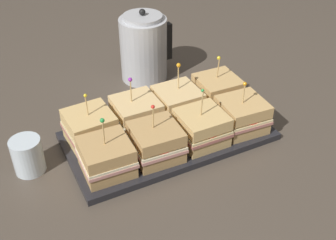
{
  "coord_description": "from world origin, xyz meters",
  "views": [
    {
      "loc": [
        -0.4,
        -0.8,
        0.71
      ],
      "look_at": [
        0.0,
        0.0,
        0.06
      ],
      "focal_mm": 45.0,
      "sensor_mm": 36.0,
      "label": 1
    }
  ],
  "objects_px": {
    "sandwich_front_center_right": "(202,128)",
    "sandwich_front_far_right": "(242,115)",
    "sandwich_back_center_left": "(136,114)",
    "kettle_steel": "(144,48)",
    "drinking_glass": "(28,156)",
    "sandwich_back_center_right": "(178,103)",
    "serving_platter": "(168,136)",
    "sandwich_back_far_left": "(90,128)",
    "sandwich_front_center_left": "(156,142)",
    "sandwich_back_far_right": "(217,91)",
    "sandwich_front_far_left": "(106,157)"
  },
  "relations": [
    {
      "from": "sandwich_back_far_right",
      "to": "kettle_steel",
      "type": "bearing_deg",
      "value": 113.02
    },
    {
      "from": "sandwich_back_far_right",
      "to": "drinking_glass",
      "type": "distance_m",
      "value": 0.55
    },
    {
      "from": "sandwich_front_center_left",
      "to": "drinking_glass",
      "type": "relative_size",
      "value": 1.65
    },
    {
      "from": "sandwich_back_far_left",
      "to": "sandwich_front_center_left",
      "type": "bearing_deg",
      "value": -45.75
    },
    {
      "from": "sandwich_front_center_right",
      "to": "drinking_glass",
      "type": "distance_m",
      "value": 0.43
    },
    {
      "from": "sandwich_back_far_left",
      "to": "sandwich_front_center_right",
      "type": "bearing_deg",
      "value": -26.69
    },
    {
      "from": "sandwich_front_center_right",
      "to": "sandwich_back_center_right",
      "type": "height_order",
      "value": "same"
    },
    {
      "from": "drinking_glass",
      "to": "sandwich_front_center_left",
      "type": "bearing_deg",
      "value": -20.62
    },
    {
      "from": "sandwich_front_far_left",
      "to": "sandwich_back_far_right",
      "type": "distance_m",
      "value": 0.41
    },
    {
      "from": "serving_platter",
      "to": "sandwich_back_far_right",
      "type": "xyz_separation_m",
      "value": [
        0.19,
        0.07,
        0.05
      ]
    },
    {
      "from": "sandwich_back_center_right",
      "to": "kettle_steel",
      "type": "relative_size",
      "value": 0.69
    },
    {
      "from": "sandwich_front_center_right",
      "to": "serving_platter",
      "type": "bearing_deg",
      "value": 133.69
    },
    {
      "from": "sandwich_back_far_right",
      "to": "kettle_steel",
      "type": "relative_size",
      "value": 0.65
    },
    {
      "from": "kettle_steel",
      "to": "drinking_glass",
      "type": "height_order",
      "value": "kettle_steel"
    },
    {
      "from": "sandwich_front_center_right",
      "to": "drinking_glass",
      "type": "bearing_deg",
      "value": 165.52
    },
    {
      "from": "sandwich_back_center_right",
      "to": "kettle_steel",
      "type": "distance_m",
      "value": 0.27
    },
    {
      "from": "sandwich_back_center_right",
      "to": "drinking_glass",
      "type": "bearing_deg",
      "value": -177.36
    },
    {
      "from": "serving_platter",
      "to": "kettle_steel",
      "type": "bearing_deg",
      "value": 76.31
    },
    {
      "from": "sandwich_front_far_right",
      "to": "kettle_steel",
      "type": "height_order",
      "value": "kettle_steel"
    },
    {
      "from": "sandwich_front_far_left",
      "to": "sandwich_front_center_right",
      "type": "xyz_separation_m",
      "value": [
        0.26,
        -0.0,
        0.0
      ]
    },
    {
      "from": "kettle_steel",
      "to": "drinking_glass",
      "type": "xyz_separation_m",
      "value": [
        -0.44,
        -0.29,
        -0.06
      ]
    },
    {
      "from": "serving_platter",
      "to": "sandwich_front_center_left",
      "type": "relative_size",
      "value": 3.58
    },
    {
      "from": "sandwich_back_center_left",
      "to": "sandwich_front_center_left",
      "type": "bearing_deg",
      "value": -92.03
    },
    {
      "from": "sandwich_back_center_right",
      "to": "sandwich_front_center_left",
      "type": "bearing_deg",
      "value": -134.76
    },
    {
      "from": "sandwich_back_center_right",
      "to": "sandwich_back_far_right",
      "type": "relative_size",
      "value": 1.06
    },
    {
      "from": "sandwich_back_center_left",
      "to": "drinking_glass",
      "type": "xyz_separation_m",
      "value": [
        -0.29,
        -0.02,
        -0.01
      ]
    },
    {
      "from": "sandwich_front_far_left",
      "to": "sandwich_front_far_right",
      "type": "bearing_deg",
      "value": -0.48
    },
    {
      "from": "sandwich_front_far_right",
      "to": "drinking_glass",
      "type": "relative_size",
      "value": 1.62
    },
    {
      "from": "sandwich_front_far_right",
      "to": "kettle_steel",
      "type": "distance_m",
      "value": 0.41
    },
    {
      "from": "sandwich_back_far_left",
      "to": "sandwich_back_center_right",
      "type": "xyz_separation_m",
      "value": [
        0.25,
        -0.0,
        0.0
      ]
    },
    {
      "from": "sandwich_front_center_left",
      "to": "sandwich_back_far_right",
      "type": "distance_m",
      "value": 0.29
    },
    {
      "from": "sandwich_front_far_left",
      "to": "sandwich_front_center_left",
      "type": "bearing_deg",
      "value": -1.98
    },
    {
      "from": "sandwich_front_center_left",
      "to": "sandwich_front_far_right",
      "type": "distance_m",
      "value": 0.25
    },
    {
      "from": "sandwich_back_far_left",
      "to": "kettle_steel",
      "type": "distance_m",
      "value": 0.39
    },
    {
      "from": "sandwich_front_center_right",
      "to": "sandwich_back_center_left",
      "type": "relative_size",
      "value": 1.04
    },
    {
      "from": "sandwich_front_far_left",
      "to": "drinking_glass",
      "type": "height_order",
      "value": "sandwich_front_far_left"
    },
    {
      "from": "sandwich_front_center_left",
      "to": "kettle_steel",
      "type": "relative_size",
      "value": 0.64
    },
    {
      "from": "sandwich_front_far_right",
      "to": "sandwich_back_center_left",
      "type": "distance_m",
      "value": 0.28
    },
    {
      "from": "serving_platter",
      "to": "drinking_glass",
      "type": "distance_m",
      "value": 0.36
    },
    {
      "from": "sandwich_front_far_right",
      "to": "sandwich_back_center_right",
      "type": "relative_size",
      "value": 0.91
    },
    {
      "from": "sandwich_front_center_right",
      "to": "sandwich_back_center_left",
      "type": "xyz_separation_m",
      "value": [
        -0.12,
        0.13,
        0.0
      ]
    },
    {
      "from": "serving_platter",
      "to": "drinking_glass",
      "type": "bearing_deg",
      "value": 173.23
    },
    {
      "from": "sandwich_front_center_left",
      "to": "sandwich_back_far_left",
      "type": "distance_m",
      "value": 0.18
    },
    {
      "from": "sandwich_back_center_left",
      "to": "sandwich_back_center_right",
      "type": "height_order",
      "value": "sandwich_back_center_right"
    },
    {
      "from": "sandwich_back_far_left",
      "to": "sandwich_back_far_right",
      "type": "distance_m",
      "value": 0.39
    },
    {
      "from": "sandwich_front_center_right",
      "to": "sandwich_front_far_right",
      "type": "height_order",
      "value": "sandwich_front_center_right"
    },
    {
      "from": "sandwich_front_center_right",
      "to": "sandwich_front_far_right",
      "type": "relative_size",
      "value": 1.1
    },
    {
      "from": "sandwich_back_far_left",
      "to": "drinking_glass",
      "type": "bearing_deg",
      "value": -173.03
    },
    {
      "from": "sandwich_front_center_left",
      "to": "kettle_steel",
      "type": "bearing_deg",
      "value": 69.72
    },
    {
      "from": "sandwich_back_center_right",
      "to": "serving_platter",
      "type": "bearing_deg",
      "value": -134.66
    }
  ]
}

